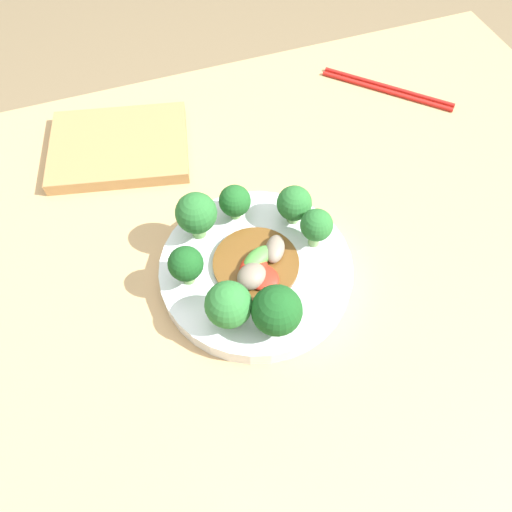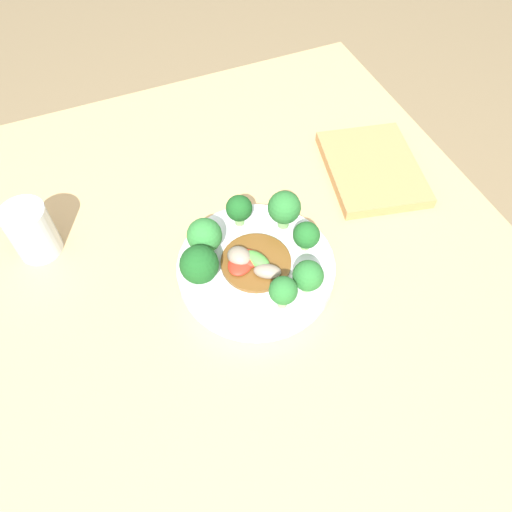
{
  "view_description": "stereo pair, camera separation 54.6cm",
  "coord_description": "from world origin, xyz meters",
  "px_view_note": "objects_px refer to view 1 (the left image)",
  "views": [
    {
      "loc": [
        -0.15,
        -0.32,
        1.32
      ],
      "look_at": [
        -0.04,
        -0.01,
        0.82
      ],
      "focal_mm": 35.0,
      "sensor_mm": 36.0,
      "label": 1
    },
    {
      "loc": [
        0.36,
        -0.18,
        1.42
      ],
      "look_at": [
        -0.04,
        -0.01,
        0.82
      ],
      "focal_mm": 35.0,
      "sensor_mm": 36.0,
      "label": 2
    }
  ],
  "objects_px": {
    "stirfry_center": "(258,266)",
    "cutting_board": "(119,146)",
    "broccoli_west": "(185,262)",
    "plate": "(256,270)",
    "chopsticks": "(387,89)",
    "broccoli_northwest": "(196,214)",
    "broccoli_northeast": "(294,204)",
    "broccoli_north": "(235,201)",
    "broccoli_southwest": "(228,305)",
    "broccoli_east": "(317,228)",
    "broccoli_south": "(277,311)"
  },
  "relations": [
    {
      "from": "plate",
      "to": "broccoli_southwest",
      "type": "distance_m",
      "value": 0.1
    },
    {
      "from": "broccoli_southwest",
      "to": "broccoli_northwest",
      "type": "bearing_deg",
      "value": 89.77
    },
    {
      "from": "chopsticks",
      "to": "cutting_board",
      "type": "bearing_deg",
      "value": 179.0
    },
    {
      "from": "stirfry_center",
      "to": "chopsticks",
      "type": "distance_m",
      "value": 0.44
    },
    {
      "from": "plate",
      "to": "chopsticks",
      "type": "bearing_deg",
      "value": 39.4
    },
    {
      "from": "broccoli_northeast",
      "to": "broccoli_east",
      "type": "bearing_deg",
      "value": -76.6
    },
    {
      "from": "broccoli_north",
      "to": "cutting_board",
      "type": "relative_size",
      "value": 0.22
    },
    {
      "from": "broccoli_north",
      "to": "broccoli_west",
      "type": "bearing_deg",
      "value": -139.33
    },
    {
      "from": "broccoli_south",
      "to": "broccoli_west",
      "type": "bearing_deg",
      "value": 129.17
    },
    {
      "from": "chopsticks",
      "to": "cutting_board",
      "type": "distance_m",
      "value": 0.46
    },
    {
      "from": "broccoli_north",
      "to": "stirfry_center",
      "type": "height_order",
      "value": "broccoli_north"
    },
    {
      "from": "broccoli_east",
      "to": "broccoli_west",
      "type": "relative_size",
      "value": 1.02
    },
    {
      "from": "plate",
      "to": "cutting_board",
      "type": "distance_m",
      "value": 0.31
    },
    {
      "from": "broccoli_west",
      "to": "cutting_board",
      "type": "xyz_separation_m",
      "value": [
        -0.04,
        0.27,
        -0.05
      ]
    },
    {
      "from": "broccoli_east",
      "to": "broccoli_northeast",
      "type": "relative_size",
      "value": 1.04
    },
    {
      "from": "broccoli_southwest",
      "to": "chopsticks",
      "type": "bearing_deg",
      "value": 40.88
    },
    {
      "from": "broccoli_southwest",
      "to": "broccoli_south",
      "type": "xyz_separation_m",
      "value": [
        0.05,
        -0.02,
        0.0
      ]
    },
    {
      "from": "broccoli_west",
      "to": "plate",
      "type": "bearing_deg",
      "value": -6.79
    },
    {
      "from": "broccoli_north",
      "to": "broccoli_west",
      "type": "xyz_separation_m",
      "value": [
        -0.09,
        -0.07,
        0.01
      ]
    },
    {
      "from": "plate",
      "to": "broccoli_southwest",
      "type": "xyz_separation_m",
      "value": [
        -0.05,
        -0.06,
        0.05
      ]
    },
    {
      "from": "chopsticks",
      "to": "broccoli_west",
      "type": "bearing_deg",
      "value": -147.77
    },
    {
      "from": "chopsticks",
      "to": "broccoli_southwest",
      "type": "bearing_deg",
      "value": -139.12
    },
    {
      "from": "broccoli_northwest",
      "to": "broccoli_east",
      "type": "height_order",
      "value": "broccoli_northwest"
    },
    {
      "from": "broccoli_west",
      "to": "broccoli_northeast",
      "type": "bearing_deg",
      "value": 14.94
    },
    {
      "from": "plate",
      "to": "broccoli_east",
      "type": "height_order",
      "value": "broccoli_east"
    },
    {
      "from": "broccoli_east",
      "to": "stirfry_center",
      "type": "relative_size",
      "value": 0.55
    },
    {
      "from": "broccoli_northwest",
      "to": "broccoli_east",
      "type": "distance_m",
      "value": 0.15
    },
    {
      "from": "plate",
      "to": "broccoli_west",
      "type": "relative_size",
      "value": 4.22
    },
    {
      "from": "broccoli_east",
      "to": "chopsticks",
      "type": "distance_m",
      "value": 0.37
    },
    {
      "from": "broccoli_south",
      "to": "broccoli_west",
      "type": "relative_size",
      "value": 1.15
    },
    {
      "from": "broccoli_northwest",
      "to": "chopsticks",
      "type": "xyz_separation_m",
      "value": [
        0.39,
        0.2,
        -0.06
      ]
    },
    {
      "from": "broccoli_east",
      "to": "cutting_board",
      "type": "distance_m",
      "value": 0.35
    },
    {
      "from": "chopsticks",
      "to": "broccoli_east",
      "type": "bearing_deg",
      "value": -133.04
    },
    {
      "from": "chopsticks",
      "to": "cutting_board",
      "type": "xyz_separation_m",
      "value": [
        -0.46,
        0.01,
        0.01
      ]
    },
    {
      "from": "plate",
      "to": "broccoli_north",
      "type": "relative_size",
      "value": 4.75
    },
    {
      "from": "broccoli_northwest",
      "to": "broccoli_northeast",
      "type": "relative_size",
      "value": 1.22
    },
    {
      "from": "plate",
      "to": "broccoli_northeast",
      "type": "xyz_separation_m",
      "value": [
        0.07,
        0.05,
        0.05
      ]
    },
    {
      "from": "broccoli_east",
      "to": "chopsticks",
      "type": "height_order",
      "value": "broccoli_east"
    },
    {
      "from": "broccoli_north",
      "to": "broccoli_northeast",
      "type": "relative_size",
      "value": 0.91
    },
    {
      "from": "broccoli_south",
      "to": "cutting_board",
      "type": "xyz_separation_m",
      "value": [
        -0.12,
        0.37,
        -0.05
      ]
    },
    {
      "from": "broccoli_west",
      "to": "chopsticks",
      "type": "relative_size",
      "value": 0.33
    },
    {
      "from": "broccoli_south",
      "to": "chopsticks",
      "type": "height_order",
      "value": "broccoli_south"
    },
    {
      "from": "stirfry_center",
      "to": "cutting_board",
      "type": "bearing_deg",
      "value": 112.93
    },
    {
      "from": "broccoli_east",
      "to": "cutting_board",
      "type": "bearing_deg",
      "value": 126.27
    },
    {
      "from": "broccoli_northwest",
      "to": "broccoli_east",
      "type": "bearing_deg",
      "value": -26.21
    },
    {
      "from": "broccoli_northeast",
      "to": "chopsticks",
      "type": "bearing_deg",
      "value": 40.19
    },
    {
      "from": "broccoli_north",
      "to": "broccoli_southwest",
      "type": "height_order",
      "value": "broccoli_southwest"
    },
    {
      "from": "broccoli_northwest",
      "to": "broccoli_south",
      "type": "height_order",
      "value": "broccoli_northwest"
    },
    {
      "from": "broccoli_northwest",
      "to": "broccoli_south",
      "type": "relative_size",
      "value": 1.04
    },
    {
      "from": "broccoli_south",
      "to": "broccoli_east",
      "type": "bearing_deg",
      "value": 45.88
    }
  ]
}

